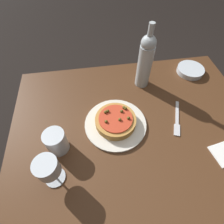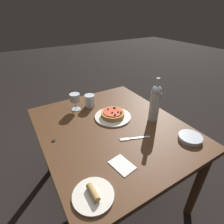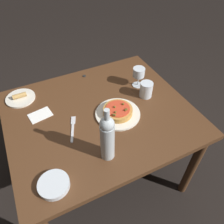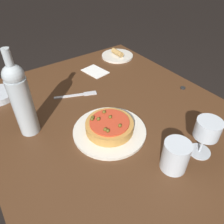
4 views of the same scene
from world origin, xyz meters
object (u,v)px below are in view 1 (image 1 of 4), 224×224
Objects in this scene: side_bowl at (190,70)px; dinner_plate at (115,124)px; water_cup at (56,142)px; dining_table at (137,144)px; pizza at (116,121)px; wine_glass at (48,168)px; wine_bottle at (145,61)px; fork at (177,120)px.

dinner_plate is at bearing -149.10° from side_bowl.
water_cup is at bearing -163.06° from dinner_plate.
dining_table is 0.17m from pizza.
wine_glass is (-0.26, -0.20, 0.07)m from pizza.
dining_table is at bearing -106.14° from wine_bottle.
dining_table is 0.15m from dinner_plate.
pizza is 0.55× the size of wine_bottle.
wine_bottle is at bearing 52.88° from pizza.
dinner_plate is 0.03m from pizza.
fork is (0.54, 0.06, -0.05)m from water_cup.
dinner_plate is at bearing -72.35° from fork.
dining_table is 0.54m from side_bowl.
dining_table is 10.73× the size of water_cup.
dining_table is 0.22m from fork.
pizza is 0.33m from wine_bottle.
wine_glass is 0.95× the size of side_bowl.
pizza is at bearing 60.57° from dinner_plate.
pizza is (0.00, 0.00, 0.03)m from dinner_plate.
fork is (0.29, -0.02, -0.03)m from pizza.
wine_bottle reaches higher than wine_glass.
dining_table is 0.43m from wine_glass.
dining_table is at bearing -35.49° from pizza.
water_cup is at bearing -143.68° from wine_bottle.
wine_glass reaches higher than pizza.
side_bowl reaches higher than dinner_plate.
dining_table is 7.61× the size of side_bowl.
dining_table is 0.40m from wine_bottle.
fork is (0.19, 0.05, 0.09)m from dining_table.
dining_table is at bearing 20.31° from wine_glass.
water_cup is at bearing -153.52° from side_bowl.
water_cup is at bearing 84.66° from wine_glass.
fork is (-0.20, -0.31, -0.01)m from side_bowl.
wine_glass is at bearing -50.28° from fork.
side_bowl is (0.75, 0.49, -0.09)m from wine_glass.
dinner_plate is (-0.09, 0.07, 0.10)m from dining_table.
fork is at bearing 13.52° from dining_table.
water_cup is (-0.25, -0.08, 0.02)m from pizza.
dinner_plate is 0.27m from water_cup.
water_cup is at bearing -163.01° from pizza.
wine_bottle is (0.45, 0.44, 0.04)m from wine_glass.
wine_bottle is at bearing -171.20° from side_bowl.
side_bowl is (0.49, 0.29, -0.02)m from pizza.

